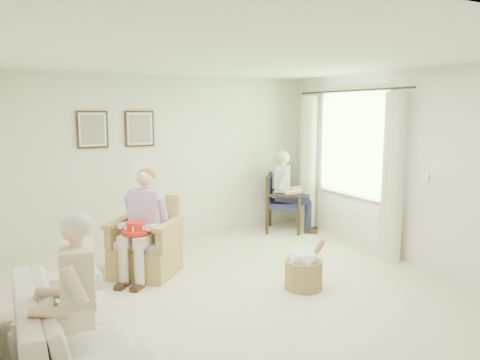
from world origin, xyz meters
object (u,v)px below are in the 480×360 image
Objects in this scene: person_sofa at (74,289)px; hatbox at (304,268)px; wood_armchair at (281,200)px; sofa at (71,324)px; person_wicker at (147,217)px; person_dark at (287,186)px; red_hat at (136,229)px; wicker_armchair at (145,250)px.

person_sofa is 2.76m from hatbox.
wood_armchair is 1.49× the size of hatbox.
person_wicker reaches higher than sofa.
red_hat is (-2.90, -1.21, -0.13)m from person_dark.
wood_armchair is 3.21m from red_hat.
red_hat is at bearing -32.44° from sofa.
red_hat is (-2.90, -1.37, 0.14)m from wood_armchair.
sofa is 0.53m from person_sofa.
person_sofa is (-1.12, -2.08, 0.42)m from wicker_armchair.
person_sofa reaches higher than sofa.
wood_armchair is 4.79m from sofa.
hatbox is at bearing -32.69° from red_hat.
person_wicker is 2.07× the size of hatbox.
wicker_armchair is 0.72× the size of person_dark.
wood_armchair is at bearing 139.63° from person_sofa.
person_dark is at bearing 138.20° from person_sofa.
person_wicker is 0.97× the size of person_dark.
sofa is (-3.85, -2.85, -0.21)m from wood_armchair.
hatbox is at bearing -0.02° from wicker_armchair.
person_dark reaches higher than wicker_armchair.
red_hat is at bearing 147.31° from hatbox.
sofa is 2.65m from hatbox.
person_dark is 4.89m from person_sofa.
person_dark is (3.85, 2.69, 0.49)m from sofa.
wicker_armchair is 0.46× the size of sofa.
wood_armchair is 0.75× the size of person_sofa.
sofa is 1.60× the size of person_wicker.
red_hat is at bearing -80.67° from wicker_armchair.
hatbox is (1.67, -1.07, -0.42)m from red_hat.
sofa is 6.44× the size of red_hat.
wicker_armchair is at bearing 138.09° from hatbox.
person_sofa is 2.04m from red_hat.
wicker_armchair is at bearing 57.44° from red_hat.
wicker_armchair is 0.48m from red_hat.
person_sofa is at bearing -164.33° from hatbox.
wicker_armchair is 0.77× the size of person_sofa.
person_sofa is 2.00× the size of hatbox.
red_hat is (0.94, 1.81, -0.06)m from person_sofa.
person_dark is 2.65m from hatbox.
red_hat is (0.94, 1.49, 0.36)m from sofa.
hatbox is (2.62, 0.41, -0.06)m from sofa.
person_dark reaches higher than sofa.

